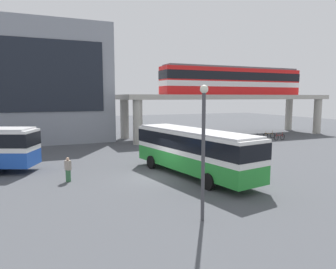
% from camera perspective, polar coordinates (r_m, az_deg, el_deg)
% --- Properties ---
extents(ground_plane, '(120.00, 120.00, 0.00)m').
position_cam_1_polar(ground_plane, '(30.97, -9.12, -3.37)').
color(ground_plane, '#47494F').
extents(elevated_platform, '(30.31, 7.34, 5.72)m').
position_cam_1_polar(elevated_platform, '(44.67, 10.72, 6.12)').
color(elevated_platform, '#ADA89E').
rests_on(elevated_platform, ground_plane).
extents(train, '(21.21, 2.96, 3.84)m').
position_cam_1_polar(train, '(45.23, 11.76, 9.54)').
color(train, red).
rests_on(train, elevated_platform).
extents(bus_main, '(4.50, 11.32, 3.22)m').
position_cam_1_polar(bus_main, '(21.61, 4.56, -2.38)').
color(bus_main, '#268C33').
rests_on(bus_main, ground_plane).
extents(bicycle_silver, '(1.70, 0.68, 1.04)m').
position_cam_1_polar(bicycle_silver, '(34.88, 3.86, -1.56)').
color(bicycle_silver, black).
rests_on(bicycle_silver, ground_plane).
extents(bicycle_brown, '(1.78, 0.27, 1.04)m').
position_cam_1_polar(bicycle_brown, '(43.71, 17.85, -0.17)').
color(bicycle_brown, black).
rests_on(bicycle_brown, ground_plane).
extents(bicycle_black, '(1.76, 0.46, 1.04)m').
position_cam_1_polar(bicycle_black, '(40.20, 15.21, -0.66)').
color(bicycle_black, black).
rests_on(bicycle_black, ground_plane).
extents(bicycle_red, '(1.79, 0.17, 1.04)m').
position_cam_1_polar(bicycle_red, '(42.33, 19.56, -0.45)').
color(bicycle_red, black).
rests_on(bicycle_red, ground_plane).
extents(bicycle_orange, '(1.69, 0.69, 1.04)m').
position_cam_1_polar(bicycle_orange, '(36.41, 11.42, -1.32)').
color(bicycle_orange, black).
rests_on(bicycle_orange, ground_plane).
extents(pedestrian_by_bike_rack, '(0.42, 0.48, 1.60)m').
position_cam_1_polar(pedestrian_by_bike_rack, '(21.34, -17.67, -6.21)').
color(pedestrian_by_bike_rack, '#33663F').
rests_on(pedestrian_by_bike_rack, ground_plane).
extents(lamp_post, '(0.36, 0.36, 5.95)m').
position_cam_1_polar(lamp_post, '(13.60, 6.43, -1.28)').
color(lamp_post, '#3F3F44').
rests_on(lamp_post, ground_plane).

